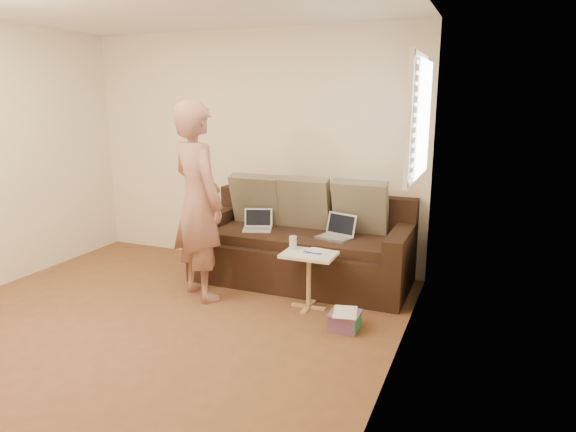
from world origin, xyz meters
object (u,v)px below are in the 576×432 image
at_px(laptop_white, 257,230).
at_px(person, 198,202).
at_px(sofa, 302,242).
at_px(side_table, 309,281).
at_px(drinking_glass, 293,243).
at_px(striped_box, 345,321).
at_px(laptop_silver, 334,239).

xyz_separation_m(laptop_white, person, (-0.29, -0.66, 0.41)).
distance_m(sofa, side_table, 0.71).
bearing_deg(drinking_glass, laptop_white, 140.98).
bearing_deg(laptop_white, striped_box, -55.48).
bearing_deg(striped_box, sofa, 128.23).
xyz_separation_m(sofa, striped_box, (0.73, -0.93, -0.35)).
distance_m(drinking_glass, striped_box, 0.87).
xyz_separation_m(sofa, laptop_silver, (0.37, -0.08, 0.10)).
bearing_deg(sofa, laptop_silver, -12.68).
height_order(laptop_white, side_table, laptop_white).
distance_m(person, striped_box, 1.73).
xyz_separation_m(side_table, striped_box, (0.43, -0.31, -0.18)).
bearing_deg(laptop_white, drinking_glass, -59.15).
height_order(laptop_silver, side_table, laptop_silver).
distance_m(laptop_silver, side_table, 0.60).
bearing_deg(person, laptop_white, -83.42).
relative_size(laptop_white, drinking_glass, 2.45).
relative_size(laptop_silver, laptop_white, 1.12).
relative_size(drinking_glass, striped_box, 0.49).
xyz_separation_m(laptop_white, side_table, (0.77, -0.55, -0.26)).
bearing_deg(laptop_silver, striped_box, -49.42).
xyz_separation_m(sofa, person, (-0.76, -0.74, 0.50)).
relative_size(laptop_silver, person, 0.18).
relative_size(laptop_silver, drinking_glass, 2.73).
relative_size(person, side_table, 3.57).
height_order(sofa, drinking_glass, sofa).
height_order(laptop_silver, person, person).
relative_size(side_table, striped_box, 2.12).
xyz_separation_m(laptop_silver, drinking_glass, (-0.25, -0.48, 0.06)).
bearing_deg(striped_box, side_table, 144.51).
relative_size(sofa, laptop_white, 7.50).
xyz_separation_m(side_table, drinking_glass, (-0.18, 0.07, 0.32)).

